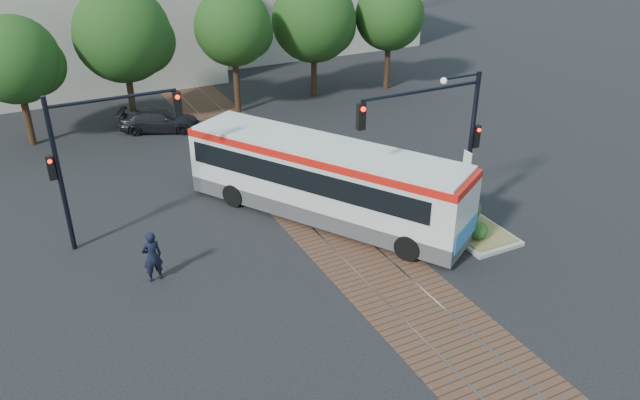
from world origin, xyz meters
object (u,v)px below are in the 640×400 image
Objects in this scene: city_bus at (323,177)px; signal_pole_main at (447,129)px; signal_pole_left at (89,149)px; parked_car at (159,120)px; officer at (152,256)px; traffic_island at (459,214)px.

city_bus is 1.93× the size of signal_pole_main.
signal_pole_left is at bearing 158.55° from signal_pole_main.
signal_pole_left is (-8.45, 2.02, 2.07)m from city_bus.
city_bus is 1.93× the size of signal_pole_left.
signal_pole_main reaches higher than parked_car.
officer is at bearing -72.26° from signal_pole_left.
signal_pole_main is 13.14m from signal_pole_left.
city_bus is at bearing 148.73° from traffic_island.
signal_pole_left is at bearing 159.64° from traffic_island.
officer is at bearing -171.57° from parked_car.
city_bus is 8.93m from signal_pole_left.
traffic_island is 1.20× the size of parked_car.
traffic_island is 17.90m from parked_car.
signal_pole_main is (3.78, -2.79, 2.36)m from city_bus.
city_bus is at bearing -141.50° from parked_car.
city_bus is 2.68× the size of parked_car.
traffic_island is at bearing -129.21° from parked_car.
parked_car is (3.78, 14.40, -0.33)m from officer.
signal_pole_left reaches higher than parked_car.
city_bus is at bearing 143.60° from signal_pole_main.
signal_pole_left is at bearing 135.13° from city_bus.
officer reaches higher than parked_car.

